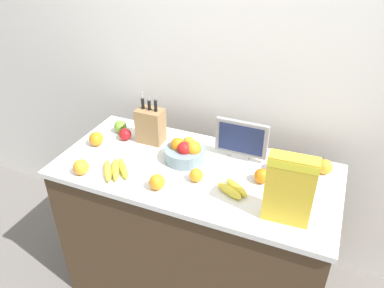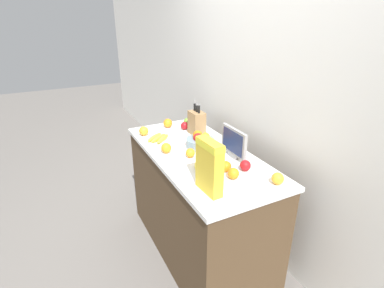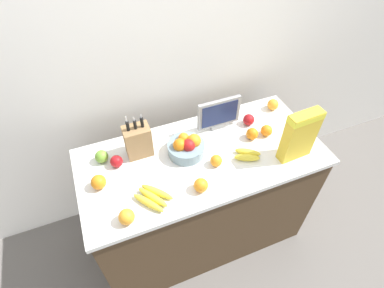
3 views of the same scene
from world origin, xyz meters
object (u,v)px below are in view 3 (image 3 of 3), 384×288
orange_by_cereal (252,134)px  apple_rear (102,157)px  orange_front_right (201,185)px  orange_mid_left (99,182)px  banana_bunch_right (153,197)px  orange_mid_right (127,217)px  orange_near_bowl (216,161)px  fruit_bowl (186,147)px  cereal_box (300,134)px  orange_front_left (273,105)px  banana_bunch_left (247,155)px  knife_block (138,141)px  apple_by_knife_block (249,120)px  orange_front_center (267,131)px  small_monitor (219,114)px  apple_front (116,161)px

orange_by_cereal → apple_rear: bearing=170.0°
orange_front_right → orange_mid_left: bearing=156.4°
banana_bunch_right → orange_mid_right: bearing=-153.7°
orange_by_cereal → orange_near_bowl: bearing=-159.2°
fruit_bowl → cereal_box: bearing=-23.8°
apple_rear → orange_front_left: size_ratio=0.99×
cereal_box → banana_bunch_left: cereal_box is taller
knife_block → orange_front_right: size_ratio=3.90×
apple_rear → orange_near_bowl: 0.66m
knife_block → cereal_box: (0.84, -0.36, 0.07)m
banana_bunch_right → apple_by_knife_block: bearing=23.7°
apple_by_knife_block → orange_mid_left: 1.01m
orange_front_center → banana_bunch_left: bearing=-148.6°
apple_by_knife_block → orange_mid_right: size_ratio=0.92×
small_monitor → fruit_bowl: small_monitor is taller
small_monitor → orange_front_right: (-0.29, -0.41, -0.08)m
apple_by_knife_block → orange_front_right: 0.62m
orange_near_bowl → fruit_bowl: bearing=129.5°
banana_bunch_right → orange_front_right: 0.26m
apple_by_knife_block → orange_front_left: 0.24m
apple_front → orange_front_center: (0.93, -0.10, 0.00)m
banana_bunch_left → orange_near_bowl: bearing=174.8°
small_monitor → orange_by_cereal: bearing=-46.1°
banana_bunch_right → orange_by_cereal: bearing=16.3°
cereal_box → apple_rear: 1.13m
orange_mid_right → knife_block: bearing=67.3°
orange_near_bowl → orange_by_cereal: 0.32m
knife_block → banana_bunch_left: bearing=-25.0°
cereal_box → orange_mid_left: (-1.11, 0.19, -0.14)m
orange_front_left → apple_by_knife_block: bearing=-162.2°
orange_near_bowl → orange_front_right: bearing=-139.4°
knife_block → fruit_bowl: 0.28m
orange_mid_left → orange_front_center: bearing=0.9°
fruit_bowl → apple_front: size_ratio=3.09×
knife_block → orange_by_cereal: (0.68, -0.14, -0.07)m
apple_by_knife_block → banana_bunch_right: bearing=-156.3°
apple_front → small_monitor: bearing=5.9°
apple_rear → banana_bunch_left: bearing=-19.9°
orange_by_cereal → knife_block: bearing=168.5°
fruit_bowl → banana_bunch_right: (-0.28, -0.24, -0.03)m
banana_bunch_left → orange_front_center: (0.20, 0.12, 0.02)m
banana_bunch_left → knife_block: bearing=155.0°
banana_bunch_left → apple_by_knife_block: size_ratio=2.36×
orange_front_center → orange_near_bowl: (-0.40, -0.11, -0.00)m
orange_near_bowl → orange_front_center: bearing=15.0°
apple_by_knife_block → orange_by_cereal: bearing=-110.3°
banana_bunch_right → orange_near_bowl: orange_near_bowl is taller
apple_front → orange_front_center: size_ratio=0.98×
apple_front → orange_front_left: (1.11, 0.11, 0.00)m
knife_block → orange_front_left: (0.96, 0.06, -0.06)m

